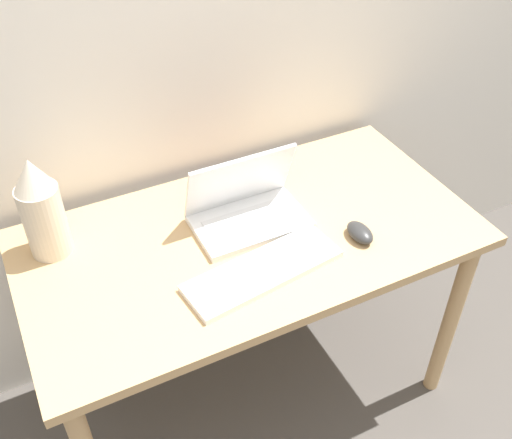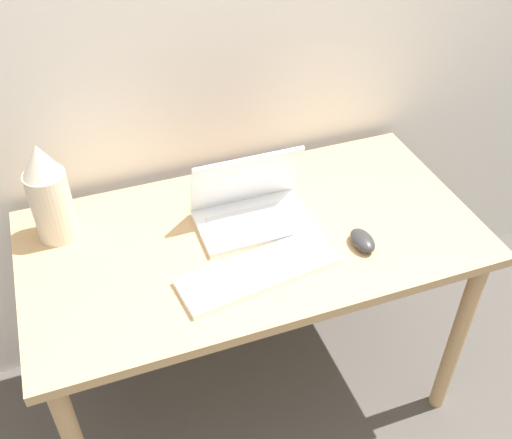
{
  "view_description": "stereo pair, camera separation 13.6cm",
  "coord_description": "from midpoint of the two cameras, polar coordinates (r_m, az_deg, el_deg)",
  "views": [
    {
      "loc": [
        -0.54,
        -0.8,
        1.84
      ],
      "look_at": [
        -0.01,
        0.28,
        0.83
      ],
      "focal_mm": 42.0,
      "sensor_mm": 36.0,
      "label": 1
    },
    {
      "loc": [
        -0.42,
        -0.85,
        1.84
      ],
      "look_at": [
        -0.01,
        0.28,
        0.83
      ],
      "focal_mm": 42.0,
      "sensor_mm": 36.0,
      "label": 2
    }
  ],
  "objects": [
    {
      "name": "wall_back",
      "position": [
        1.73,
        -9.24,
        19.64
      ],
      "size": [
        6.0,
        0.05,
        2.5
      ],
      "color": "white",
      "rests_on": "ground_plane"
    },
    {
      "name": "desk",
      "position": [
        1.74,
        -2.78,
        -3.82
      ],
      "size": [
        1.27,
        0.67,
        0.73
      ],
      "color": "tan",
      "rests_on": "ground_plane"
    },
    {
      "name": "laptop",
      "position": [
        1.69,
        -3.25,
        1.1
      ],
      "size": [
        0.32,
        0.2,
        0.21
      ],
      "color": "white",
      "rests_on": "desk"
    },
    {
      "name": "keyboard",
      "position": [
        1.55,
        -1.84,
        -4.96
      ],
      "size": [
        0.44,
        0.19,
        0.02
      ],
      "color": "white",
      "rests_on": "desk"
    },
    {
      "name": "mouse",
      "position": [
        1.66,
        7.58,
        -1.33
      ],
      "size": [
        0.06,
        0.1,
        0.04
      ],
      "color": "#2D2D2D",
      "rests_on": "desk"
    },
    {
      "name": "vase",
      "position": [
        1.65,
        -22.04,
        0.91
      ],
      "size": [
        0.11,
        0.11,
        0.29
      ],
      "color": "beige",
      "rests_on": "desk"
    }
  ]
}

